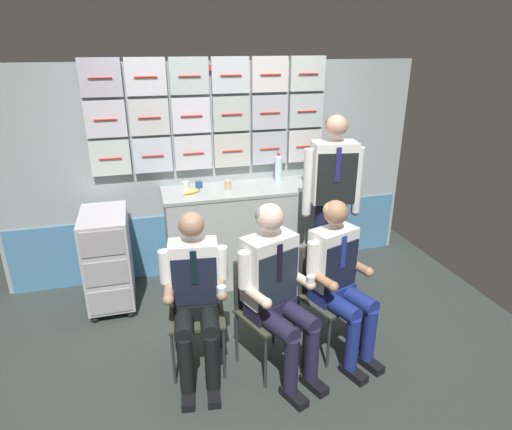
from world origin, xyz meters
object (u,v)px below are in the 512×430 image
object	(u,v)px
crew_member_standing	(332,192)
crew_member_center	(276,285)
folding_chair_center	(262,299)
water_bottle_blue_cap	(312,174)
crew_member_right	(340,275)
snack_banana	(191,192)
espresso_cup_small	(199,184)
service_trolley	(108,257)
folding_chair_right	(323,284)
folding_chair_left	(196,298)
crew_member_left	(195,292)

from	to	relation	value
crew_member_standing	crew_member_center	bearing A→B (deg)	-131.86
folding_chair_center	water_bottle_blue_cap	bearing A→B (deg)	54.73
crew_member_right	water_bottle_blue_cap	world-z (taller)	crew_member_right
snack_banana	folding_chair_center	bearing A→B (deg)	-74.46
espresso_cup_small	folding_chair_center	bearing A→B (deg)	-80.15
folding_chair_center	service_trolley	bearing A→B (deg)	136.10
crew_member_standing	folding_chair_center	bearing A→B (deg)	-138.84
service_trolley	folding_chair_center	size ratio (longest dim) A/B	1.06
crew_member_center	folding_chair_right	bearing A→B (deg)	25.46
folding_chair_left	folding_chair_center	xyz separation A→B (m)	(0.48, -0.14, 0.00)
folding_chair_center	crew_member_right	xyz separation A→B (m)	(0.58, -0.08, 0.16)
folding_chair_right	crew_member_standing	world-z (taller)	crew_member_standing
service_trolley	crew_member_standing	size ratio (longest dim) A/B	0.52
crew_member_left	snack_banana	bearing A→B (deg)	83.04
folding_chair_right	espresso_cup_small	size ratio (longest dim) A/B	12.38
service_trolley	folding_chair_center	world-z (taller)	service_trolley
crew_member_center	snack_banana	xyz separation A→B (m)	(-0.40, 1.38, 0.27)
crew_member_standing	espresso_cup_small	size ratio (longest dim) A/B	25.05
crew_member_left	snack_banana	world-z (taller)	crew_member_left
water_bottle_blue_cap	snack_banana	size ratio (longest dim) A/B	1.39
crew_member_standing	crew_member_left	bearing A→B (deg)	-150.15
folding_chair_center	snack_banana	bearing A→B (deg)	105.54
folding_chair_left	snack_banana	bearing A→B (deg)	82.96
folding_chair_center	water_bottle_blue_cap	xyz separation A→B (m)	(0.86, 1.21, 0.56)
folding_chair_right	crew_member_standing	xyz separation A→B (m)	(0.35, 0.69, 0.51)
espresso_cup_small	water_bottle_blue_cap	bearing A→B (deg)	-10.12
crew_member_left	folding_chair_right	bearing A→B (deg)	5.31
crew_member_center	folding_chair_right	world-z (taller)	crew_member_center
crew_member_center	snack_banana	size ratio (longest dim) A/B	7.60
crew_member_standing	espresso_cup_small	xyz separation A→B (m)	(-1.12, 0.64, -0.03)
crew_member_left	water_bottle_blue_cap	size ratio (longest dim) A/B	5.22
crew_member_right	water_bottle_blue_cap	size ratio (longest dim) A/B	5.25
water_bottle_blue_cap	snack_banana	xyz separation A→B (m)	(-1.20, 0.02, -0.09)
crew_member_left	crew_member_standing	world-z (taller)	crew_member_standing
folding_chair_center	crew_member_center	xyz separation A→B (m)	(0.06, -0.15, 0.20)
folding_chair_center	folding_chair_right	xyz separation A→B (m)	(0.52, 0.07, 0.00)
folding_chair_left	crew_member_left	bearing A→B (deg)	-96.43
crew_member_left	crew_member_center	xyz separation A→B (m)	(0.55, -0.13, 0.04)
crew_member_right	water_bottle_blue_cap	bearing A→B (deg)	77.82
folding_chair_left	crew_member_center	world-z (taller)	crew_member_center
folding_chair_center	espresso_cup_small	bearing A→B (deg)	99.85
snack_banana	crew_member_center	bearing A→B (deg)	-73.80
folding_chair_center	snack_banana	xyz separation A→B (m)	(-0.34, 1.23, 0.47)
folding_chair_center	snack_banana	world-z (taller)	snack_banana
crew_member_right	crew_member_standing	xyz separation A→B (m)	(0.30, 0.85, 0.35)
water_bottle_blue_cap	crew_member_standing	bearing A→B (deg)	-87.03
folding_chair_left	crew_member_center	distance (m)	0.64
service_trolley	crew_member_left	world-z (taller)	crew_member_left
crew_member_left	water_bottle_blue_cap	xyz separation A→B (m)	(1.35, 1.23, 0.41)
crew_member_center	folding_chair_right	distance (m)	0.55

